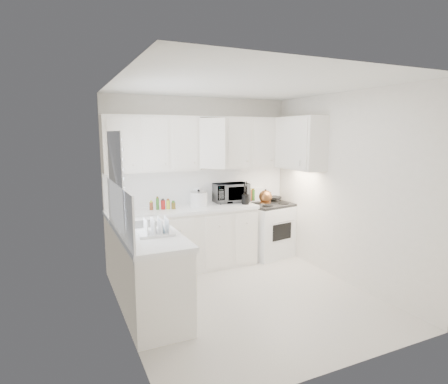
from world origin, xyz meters
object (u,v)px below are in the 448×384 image
tea_kettle (265,196)px  rice_cooker (199,198)px  dish_rack (156,226)px  stove (269,222)px  microwave (230,190)px  utensil_crock (245,193)px

tea_kettle → rice_cooker: bearing=154.5°
dish_rack → stove: bearing=34.2°
tea_kettle → dish_rack: tea_kettle is taller
rice_cooker → microwave: bearing=1.3°
tea_kettle → microwave: 0.57m
dish_rack → rice_cooker: bearing=56.7°
stove → tea_kettle: bearing=-148.8°
microwave → rice_cooker: bearing=-162.7°
utensil_crock → dish_rack: size_ratio=0.97×
stove → dish_rack: bearing=-160.6°
tea_kettle → utensil_crock: utensil_crock is taller
tea_kettle → stove: bearing=24.3°
microwave → utensil_crock: (0.13, -0.29, -0.00)m
stove → microwave: size_ratio=2.06×
stove → tea_kettle: (-0.18, -0.16, 0.49)m
microwave → utensil_crock: size_ratio=1.49×
tea_kettle → rice_cooker: size_ratio=1.01×
stove → utensil_crock: (-0.54, -0.15, 0.56)m
stove → microwave: bearing=157.7°
microwave → dish_rack: bearing=-134.2°
tea_kettle → microwave: size_ratio=0.47×
rice_cooker → utensil_crock: bearing=-23.5°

